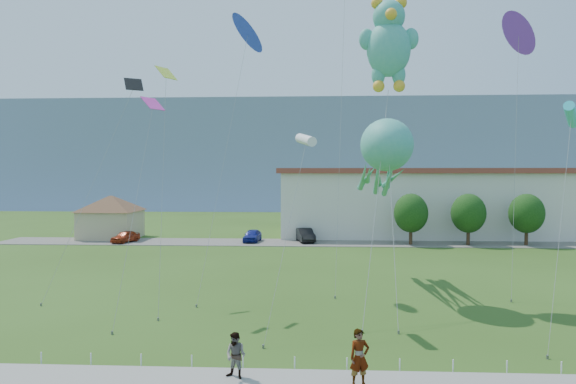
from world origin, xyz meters
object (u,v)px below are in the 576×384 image
(pedestrian_right, at_px, (236,355))
(octopus_kite, at_px, (384,158))
(parked_car_black, at_px, (305,235))
(parked_car_red, at_px, (125,237))
(pedestrian_left, at_px, (359,357))
(pavilion, at_px, (111,212))
(teddy_bear_kite, at_px, (389,42))
(warehouse, at_px, (526,202))
(parked_car_blue, at_px, (252,235))

(pedestrian_right, relative_size, octopus_kite, 0.12)
(parked_car_black, bearing_deg, parked_car_red, 172.41)
(pedestrian_left, bearing_deg, parked_car_black, 76.59)
(pavilion, height_order, teddy_bear_kite, teddy_bear_kite)
(pedestrian_right, xyz_separation_m, teddy_bear_kite, (7.48, 14.29, 14.83))
(warehouse, relative_size, parked_car_blue, 15.35)
(pedestrian_left, relative_size, parked_car_blue, 0.50)
(warehouse, xyz_separation_m, parked_car_red, (-46.86, -9.86, -3.43))
(pedestrian_right, height_order, parked_car_red, pedestrian_right)
(parked_car_blue, distance_m, teddy_bear_kite, 30.21)
(octopus_kite, bearing_deg, teddy_bear_kite, 42.12)
(pavilion, bearing_deg, teddy_bear_kite, -42.68)
(pedestrian_right, distance_m, parked_car_black, 38.20)
(parked_car_red, height_order, teddy_bear_kite, teddy_bear_kite)
(octopus_kite, relative_size, teddy_bear_kite, 0.77)
(parked_car_blue, bearing_deg, pavilion, 176.06)
(warehouse, relative_size, octopus_kite, 4.28)
(pedestrian_right, xyz_separation_m, parked_car_red, (-17.77, 36.60, -0.24))
(pavilion, height_order, pedestrian_left, pavilion)
(pavilion, bearing_deg, pedestrian_left, -58.22)
(pavilion, distance_m, pedestrian_left, 48.14)
(parked_car_blue, xyz_separation_m, parked_car_black, (5.82, 0.27, 0.06))
(pavilion, relative_size, parked_car_red, 2.49)
(parked_car_black, xyz_separation_m, octopus_kite, (5.31, -24.14, 7.71))
(pavilion, xyz_separation_m, parked_car_blue, (16.95, -2.58, -2.29))
(parked_car_black, bearing_deg, pavilion, 162.10)
(parked_car_blue, bearing_deg, pedestrian_right, -79.32)
(parked_car_red, relative_size, parked_car_black, 0.83)
(parked_car_red, xyz_separation_m, parked_car_blue, (13.81, 1.28, 0.05))
(parked_car_blue, bearing_deg, parked_car_red, -169.98)
(parked_car_red, height_order, octopus_kite, octopus_kite)
(pedestrian_left, height_order, parked_car_blue, pedestrian_left)
(teddy_bear_kite, bearing_deg, pavilion, 137.32)
(pedestrian_left, xyz_separation_m, teddy_bear_kite, (3.05, 14.72, 14.66))
(pedestrian_left, relative_size, octopus_kite, 0.14)
(parked_car_red, bearing_deg, teddy_bear_kite, -23.51)
(pedestrian_left, bearing_deg, warehouse, 45.05)
(parked_car_black, relative_size, teddy_bear_kite, 0.24)
(warehouse, height_order, parked_car_black, warehouse)
(octopus_kite, bearing_deg, parked_car_red, 137.83)
(warehouse, relative_size, parked_car_red, 16.48)
(pavilion, height_order, parked_car_blue, pavilion)
(pedestrian_right, bearing_deg, pavilion, 139.15)
(parked_car_black, height_order, teddy_bear_kite, teddy_bear_kite)
(pedestrian_left, bearing_deg, teddy_bear_kite, 61.09)
(warehouse, height_order, pedestrian_right, warehouse)
(parked_car_black, bearing_deg, octopus_kite, -89.72)
(pavilion, bearing_deg, parked_car_black, -5.79)
(parked_car_red, xyz_separation_m, parked_car_black, (19.63, 1.55, 0.11))
(pedestrian_left, distance_m, parked_car_black, 38.67)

